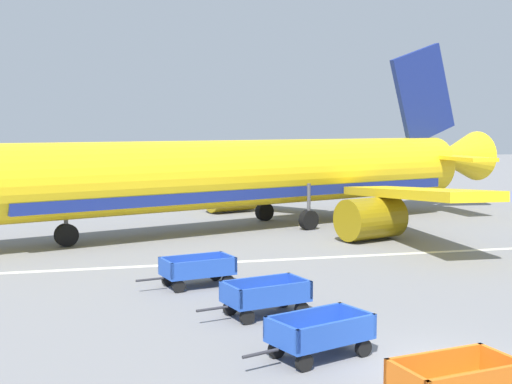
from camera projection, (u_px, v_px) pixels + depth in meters
name	position (u px, v px, depth m)	size (l,w,h in m)	color
ground_plane	(437.00, 370.00, 16.03)	(220.00, 220.00, 0.00)	slate
apron_stripe	(279.00, 260.00, 29.30)	(120.00, 0.36, 0.01)	silver
airplane	(265.00, 174.00, 38.61)	(36.52, 29.72, 11.34)	yellow
baggage_cart_second_in_row	(455.00, 383.00, 13.61)	(3.62, 1.81, 1.07)	orange
baggage_cart_third_in_row	(320.00, 334.00, 16.87)	(3.59, 2.17, 1.07)	#234CB2
baggage_cart_fourth_in_row	(265.00, 296.00, 20.61)	(3.62, 1.98, 1.07)	#234CB2
baggage_cart_far_end	(197.00, 270.00, 24.38)	(3.63, 1.93, 1.07)	#234CB2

